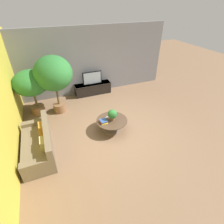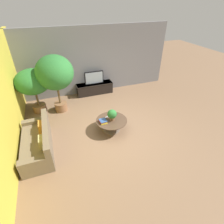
# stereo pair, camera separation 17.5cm
# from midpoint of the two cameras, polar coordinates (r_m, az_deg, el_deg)

# --- Properties ---
(ground_plane) EXTENTS (24.00, 24.00, 0.00)m
(ground_plane) POSITION_cam_midpoint_polar(r_m,az_deg,el_deg) (6.30, 1.29, -5.41)
(ground_plane) COLOR brown
(back_wall_stone) EXTENTS (7.40, 0.12, 3.00)m
(back_wall_stone) POSITION_cam_midpoint_polar(r_m,az_deg,el_deg) (8.36, -7.73, 16.16)
(back_wall_stone) COLOR slate
(back_wall_stone) RESTS_ON ground
(side_wall_left) EXTENTS (0.12, 7.40, 3.00)m
(side_wall_left) POSITION_cam_midpoint_polar(r_m,az_deg,el_deg) (5.45, -32.85, 0.86)
(side_wall_left) COLOR gold
(side_wall_left) RESTS_ON ground
(media_console) EXTENTS (1.72, 0.50, 0.52)m
(media_console) POSITION_cam_midpoint_polar(r_m,az_deg,el_deg) (8.51, -6.86, 7.62)
(media_console) COLOR black
(media_console) RESTS_ON ground
(television) EXTENTS (0.88, 0.13, 0.59)m
(television) POSITION_cam_midpoint_polar(r_m,az_deg,el_deg) (8.29, -7.11, 10.97)
(television) COLOR black
(television) RESTS_ON media_console
(coffee_table) EXTENTS (1.07, 1.07, 0.42)m
(coffee_table) POSITION_cam_midpoint_polar(r_m,az_deg,el_deg) (6.06, -0.87, -3.62)
(coffee_table) COLOR #756656
(coffee_table) RESTS_ON ground
(couch_by_wall) EXTENTS (0.84, 2.01, 0.84)m
(couch_by_wall) POSITION_cam_midpoint_polar(r_m,az_deg,el_deg) (5.75, -23.55, -9.69)
(couch_by_wall) COLOR brown
(couch_by_wall) RESTS_ON ground
(potted_palm_tall) EXTENTS (1.30, 1.30, 1.78)m
(potted_palm_tall) POSITION_cam_midpoint_polar(r_m,az_deg,el_deg) (7.23, -25.53, 8.21)
(potted_palm_tall) COLOR brown
(potted_palm_tall) RESTS_ON ground
(potted_palm_corner) EXTENTS (1.38, 1.38, 2.27)m
(potted_palm_corner) POSITION_cam_midpoint_polar(r_m,az_deg,el_deg) (6.87, -19.27, 11.43)
(potted_palm_corner) COLOR brown
(potted_palm_corner) RESTS_ON ground
(potted_plant_tabletop) EXTENTS (0.32, 0.32, 0.41)m
(potted_plant_tabletop) POSITION_cam_midpoint_polar(r_m,az_deg,el_deg) (5.85, -0.75, -0.80)
(potted_plant_tabletop) COLOR brown
(potted_plant_tabletop) RESTS_ON coffee_table
(book_stack) EXTENTS (0.26, 0.29, 0.09)m
(book_stack) POSITION_cam_midpoint_polar(r_m,az_deg,el_deg) (5.87, -3.68, -3.07)
(book_stack) COLOR gold
(book_stack) RESTS_ON coffee_table
(remote_black) EXTENTS (0.15, 0.13, 0.02)m
(remote_black) POSITION_cam_midpoint_polar(r_m,az_deg,el_deg) (6.23, 0.39, -0.90)
(remote_black) COLOR black
(remote_black) RESTS_ON coffee_table
(remote_silver) EXTENTS (0.16, 0.11, 0.02)m
(remote_silver) POSITION_cam_midpoint_polar(r_m,az_deg,el_deg) (6.11, -2.69, -1.77)
(remote_silver) COLOR gray
(remote_silver) RESTS_ON coffee_table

